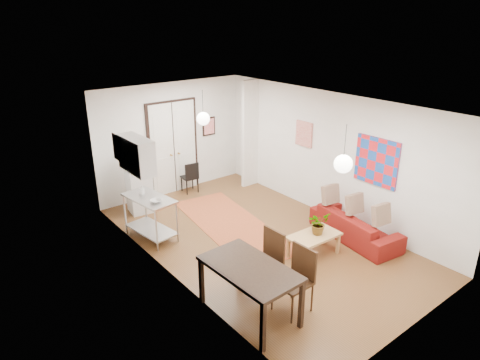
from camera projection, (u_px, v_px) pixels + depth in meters
floor at (259, 240)px, 9.08m from camera, size 7.00×7.00×0.00m
ceiling at (261, 104)px, 8.03m from camera, size 4.20×7.00×0.02m
wall_back at (172, 139)px, 11.11m from camera, size 4.20×0.02×2.90m
wall_front at (423, 245)px, 6.00m from camera, size 4.20×0.02×2.90m
wall_left at (168, 203)px, 7.34m from camera, size 0.02×7.00×2.90m
wall_right at (329, 156)px, 9.77m from camera, size 0.02×7.00×2.90m
double_doors at (173, 148)px, 11.17m from camera, size 1.44×0.06×2.50m
stub_partition at (250, 134)px, 11.49m from camera, size 0.50×0.10×2.90m
wall_cabinet at (136, 155)px, 8.37m from camera, size 0.35×1.00×0.70m
painting_popart at (377, 162)px, 8.77m from camera, size 0.05×1.00×1.00m
painting_abstract at (304, 134)px, 10.21m from camera, size 0.05×0.50×0.60m
poster_back at (209, 126)px, 11.70m from camera, size 0.40×0.03×0.50m
print_left at (118, 148)px, 8.63m from camera, size 0.03×0.44×0.54m
pendant_back at (203, 119)px, 9.72m from camera, size 0.30×0.30×0.80m
pendant_front at (343, 164)px, 6.80m from camera, size 0.30×0.30×0.80m
kilim_rug at (232, 225)px, 9.69m from camera, size 1.85×3.78×0.01m
sofa at (355, 226)px, 9.04m from camera, size 2.14×1.08×0.60m
coffee_table at (314, 238)px, 8.35m from camera, size 1.05×0.61×0.46m
potted_plant at (318, 223)px, 8.31m from camera, size 0.41×0.36×0.45m
kitchen_counter at (150, 212)px, 8.98m from camera, size 0.77×1.28×0.93m
bowl at (156, 201)px, 8.63m from camera, size 0.27×0.27×0.05m
soap_bottle at (142, 190)px, 8.99m from camera, size 0.11×0.11×0.19m
fridge at (139, 182)px, 10.14m from camera, size 0.60×0.60×1.50m
dining_table at (250, 272)px, 6.56m from camera, size 0.95×1.61×0.88m
dining_chair_near at (259, 255)px, 7.29m from camera, size 0.53×0.75×1.08m
dining_chair_far at (288, 274)px, 6.78m from camera, size 0.53×0.75×1.08m
black_side_chair at (188, 174)px, 11.41m from camera, size 0.43×0.43×0.85m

